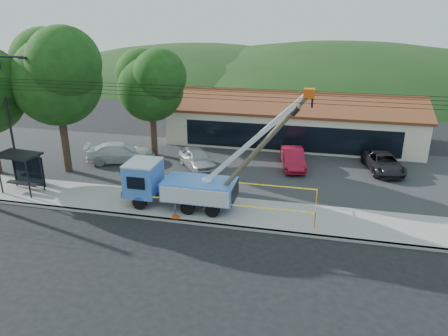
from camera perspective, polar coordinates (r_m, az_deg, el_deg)
ground at (r=23.91m, az=-4.73°, el=-9.66°), size 120.00×120.00×0.00m
curb at (r=25.63m, az=-3.32°, el=-7.21°), size 60.00×0.25×0.15m
sidewalk at (r=27.25m, az=-2.21°, el=-5.40°), size 60.00×4.00×0.15m
parking_lot at (r=34.42m, az=1.25°, el=0.28°), size 60.00×12.00×0.10m
strip_mall at (r=40.94m, az=9.10°, el=6.04°), size 22.50×8.53×4.67m
streetlight at (r=32.59m, az=-26.12°, el=6.63°), size 2.13×0.22×9.00m
tree_west_near at (r=33.54m, az=-21.13°, el=11.58°), size 7.56×6.72×10.80m
tree_lot at (r=35.77m, az=-9.59°, el=11.01°), size 6.30×5.60×8.94m
hill_west at (r=78.57m, az=-3.15°, el=11.84°), size 78.40×56.00×28.00m
hill_center at (r=75.65m, az=15.72°, el=10.77°), size 89.60×64.00×32.00m
utility_truck at (r=27.10m, az=-6.03°, el=-2.08°), size 11.23×3.70×7.71m
leaning_pole at (r=24.83m, az=4.38°, el=2.34°), size 6.19×1.70×7.65m
bus_shelter at (r=31.95m, az=-24.97°, el=0.58°), size 2.93×1.98×2.68m
caution_tape at (r=27.18m, az=0.22°, el=-3.56°), size 11.12×3.42×0.99m
car_silver at (r=33.94m, az=-3.49°, el=-0.15°), size 4.17×4.65×1.53m
car_red at (r=34.47m, az=8.90°, el=-0.04°), size 2.42×4.71×1.48m
car_white at (r=36.17m, az=-13.22°, el=0.66°), size 5.78×3.81×1.56m
car_dark at (r=35.40m, az=19.96°, el=-0.51°), size 3.23×5.26×1.36m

